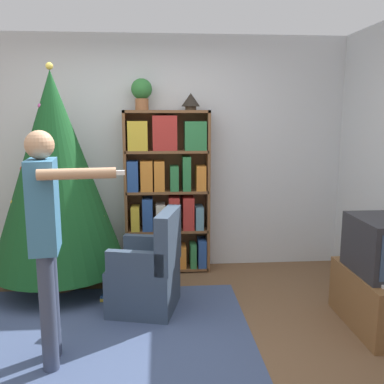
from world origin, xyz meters
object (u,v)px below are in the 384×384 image
at_px(bookshelf, 167,193).
at_px(table_lamp, 191,100).
at_px(armchair, 148,275).
at_px(christmas_tree, 55,172).
at_px(potted_plant, 142,92).
at_px(standing_person, 46,230).

relative_size(bookshelf, table_lamp, 8.95).
distance_m(bookshelf, armchair, 1.15).
height_order(armchair, table_lamp, table_lamp).
bearing_deg(christmas_tree, table_lamp, 16.58).
bearing_deg(potted_plant, christmas_tree, -154.29).
height_order(standing_person, potted_plant, potted_plant).
height_order(bookshelf, christmas_tree, christmas_tree).
bearing_deg(christmas_tree, standing_person, -79.87).
height_order(bookshelf, potted_plant, potted_plant).
relative_size(christmas_tree, armchair, 2.42).
relative_size(armchair, potted_plant, 2.80).
bearing_deg(potted_plant, armchair, -86.42).
xyz_separation_m(christmas_tree, armchair, (0.90, -0.58, -0.86)).
relative_size(armchair, table_lamp, 4.60).
xyz_separation_m(armchair, table_lamp, (0.46, 0.99, 1.57)).
distance_m(christmas_tree, standing_person, 1.42).
bearing_deg(standing_person, bookshelf, 147.23).
distance_m(bookshelf, standing_person, 1.98).
distance_m(potted_plant, table_lamp, 0.53).
xyz_separation_m(christmas_tree, table_lamp, (1.36, 0.41, 0.70)).
bearing_deg(standing_person, table_lamp, 140.91).
xyz_separation_m(bookshelf, table_lamp, (0.26, 0.01, 1.00)).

